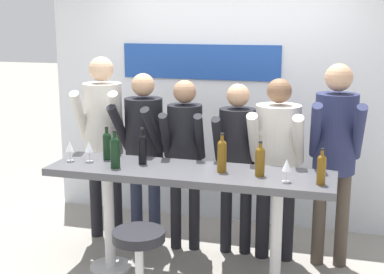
{
  "coord_description": "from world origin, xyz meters",
  "views": [
    {
      "loc": [
        1.17,
        -3.98,
        2.13
      ],
      "look_at": [
        0.0,
        0.09,
        1.2
      ],
      "focal_mm": 50.0,
      "sensor_mm": 36.0,
      "label": 1
    }
  ],
  "objects_px": {
    "person_center_right": "(277,151)",
    "wine_bottle_2": "(142,148)",
    "bar_stool": "(139,262)",
    "wine_glass_0": "(287,166)",
    "wine_glass_1": "(70,147)",
    "wine_bottle_4": "(260,160)",
    "person_center_left": "(185,146)",
    "wine_bottle_3": "(222,154)",
    "wine_bottle_5": "(115,151)",
    "tasting_table": "(189,187)",
    "person_right": "(335,143)",
    "person_center": "(237,150)",
    "wine_glass_2": "(89,147)",
    "wine_bottle_0": "(321,168)",
    "person_left": "(144,140)",
    "wine_bottle_1": "(107,144)",
    "person_far_left": "(103,128)"
  },
  "relations": [
    {
      "from": "wine_bottle_1",
      "to": "wine_glass_1",
      "type": "distance_m",
      "value": 0.31
    },
    {
      "from": "tasting_table",
      "to": "person_left",
      "type": "bearing_deg",
      "value": 135.4
    },
    {
      "from": "wine_glass_0",
      "to": "wine_glass_1",
      "type": "bearing_deg",
      "value": 176.92
    },
    {
      "from": "wine_bottle_5",
      "to": "wine_glass_1",
      "type": "relative_size",
      "value": 1.77
    },
    {
      "from": "tasting_table",
      "to": "wine_bottle_3",
      "type": "bearing_deg",
      "value": 2.37
    },
    {
      "from": "tasting_table",
      "to": "wine_glass_0",
      "type": "xyz_separation_m",
      "value": [
        0.79,
        -0.12,
        0.27
      ]
    },
    {
      "from": "wine_bottle_3",
      "to": "wine_glass_0",
      "type": "distance_m",
      "value": 0.54
    },
    {
      "from": "tasting_table",
      "to": "person_center_right",
      "type": "height_order",
      "value": "person_center_right"
    },
    {
      "from": "person_center_left",
      "to": "wine_bottle_4",
      "type": "distance_m",
      "value": 0.98
    },
    {
      "from": "wine_bottle_0",
      "to": "wine_glass_1",
      "type": "distance_m",
      "value": 2.09
    },
    {
      "from": "wine_glass_0",
      "to": "wine_glass_2",
      "type": "height_order",
      "value": "same"
    },
    {
      "from": "wine_bottle_5",
      "to": "wine_glass_1",
      "type": "xyz_separation_m",
      "value": [
        -0.46,
        0.09,
        -0.02
      ]
    },
    {
      "from": "person_left",
      "to": "tasting_table",
      "type": "bearing_deg",
      "value": -38.25
    },
    {
      "from": "bar_stool",
      "to": "person_left",
      "type": "relative_size",
      "value": 0.42
    },
    {
      "from": "person_center_right",
      "to": "wine_bottle_0",
      "type": "height_order",
      "value": "person_center_right"
    },
    {
      "from": "wine_glass_0",
      "to": "person_center",
      "type": "bearing_deg",
      "value": 125.09
    },
    {
      "from": "person_right",
      "to": "wine_bottle_3",
      "type": "bearing_deg",
      "value": -149.85
    },
    {
      "from": "person_center_left",
      "to": "wine_bottle_3",
      "type": "bearing_deg",
      "value": -58.59
    },
    {
      "from": "person_center",
      "to": "person_right",
      "type": "bearing_deg",
      "value": -7.2
    },
    {
      "from": "person_far_left",
      "to": "person_left",
      "type": "xyz_separation_m",
      "value": [
        0.42,
        -0.02,
        -0.09
      ]
    },
    {
      "from": "wine_bottle_4",
      "to": "wine_glass_0",
      "type": "height_order",
      "value": "wine_bottle_4"
    },
    {
      "from": "tasting_table",
      "to": "person_left",
      "type": "height_order",
      "value": "person_left"
    },
    {
      "from": "person_far_left",
      "to": "person_right",
      "type": "relative_size",
      "value": 1.01
    },
    {
      "from": "person_far_left",
      "to": "wine_glass_1",
      "type": "distance_m",
      "value": 0.66
    },
    {
      "from": "person_left",
      "to": "person_center",
      "type": "bearing_deg",
      "value": 6.3
    },
    {
      "from": "person_right",
      "to": "wine_bottle_3",
      "type": "distance_m",
      "value": 1.03
    },
    {
      "from": "wine_bottle_4",
      "to": "wine_bottle_5",
      "type": "xyz_separation_m",
      "value": [
        -1.17,
        -0.1,
        0.02
      ]
    },
    {
      "from": "bar_stool",
      "to": "wine_bottle_3",
      "type": "xyz_separation_m",
      "value": [
        0.42,
        0.75,
        0.63
      ]
    },
    {
      "from": "tasting_table",
      "to": "wine_bottle_4",
      "type": "height_order",
      "value": "wine_bottle_4"
    },
    {
      "from": "wine_bottle_4",
      "to": "wine_glass_2",
      "type": "xyz_separation_m",
      "value": [
        -1.46,
        0.02,
        -0.0
      ]
    },
    {
      "from": "person_center",
      "to": "wine_bottle_3",
      "type": "xyz_separation_m",
      "value": [
        -0.0,
        -0.61,
        0.11
      ]
    },
    {
      "from": "wine_bottle_3",
      "to": "wine_bottle_2",
      "type": "bearing_deg",
      "value": 176.08
    },
    {
      "from": "person_center",
      "to": "wine_bottle_0",
      "type": "height_order",
      "value": "person_center"
    },
    {
      "from": "person_far_left",
      "to": "wine_bottle_0",
      "type": "xyz_separation_m",
      "value": [
        2.09,
        -0.75,
        -0.04
      ]
    },
    {
      "from": "wine_bottle_4",
      "to": "person_far_left",
      "type": "bearing_deg",
      "value": 158.1
    },
    {
      "from": "person_left",
      "to": "wine_bottle_5",
      "type": "xyz_separation_m",
      "value": [
        0.03,
        -0.73,
        0.07
      ]
    },
    {
      "from": "person_center_left",
      "to": "person_right",
      "type": "xyz_separation_m",
      "value": [
        1.32,
        0.02,
        0.11
      ]
    },
    {
      "from": "person_center_right",
      "to": "wine_bottle_2",
      "type": "relative_size",
      "value": 5.34
    },
    {
      "from": "person_center_left",
      "to": "wine_bottle_4",
      "type": "relative_size",
      "value": 5.85
    },
    {
      "from": "person_far_left",
      "to": "wine_glass_2",
      "type": "xyz_separation_m",
      "value": [
        0.17,
        -0.63,
        -0.04
      ]
    },
    {
      "from": "wine_bottle_2",
      "to": "wine_glass_0",
      "type": "height_order",
      "value": "wine_bottle_2"
    },
    {
      "from": "bar_stool",
      "to": "wine_glass_0",
      "type": "distance_m",
      "value": 1.28
    },
    {
      "from": "wine_glass_1",
      "to": "wine_bottle_4",
      "type": "bearing_deg",
      "value": 0.28
    },
    {
      "from": "person_right",
      "to": "wine_bottle_2",
      "type": "bearing_deg",
      "value": -165.03
    },
    {
      "from": "tasting_table",
      "to": "wine_bottle_5",
      "type": "relative_size",
      "value": 7.41
    },
    {
      "from": "tasting_table",
      "to": "person_center",
      "type": "relative_size",
      "value": 1.46
    },
    {
      "from": "person_center",
      "to": "person_center_left",
      "type": "bearing_deg",
      "value": -179.53
    },
    {
      "from": "wine_glass_2",
      "to": "person_center_right",
      "type": "bearing_deg",
      "value": 20.98
    },
    {
      "from": "wine_bottle_1",
      "to": "wine_glass_2",
      "type": "distance_m",
      "value": 0.16
    },
    {
      "from": "person_right",
      "to": "wine_glass_2",
      "type": "xyz_separation_m",
      "value": [
        -2.0,
        -0.59,
        -0.03
      ]
    }
  ]
}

